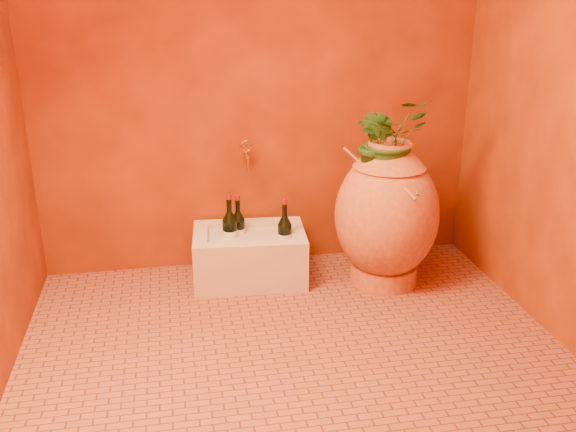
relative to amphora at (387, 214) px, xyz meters
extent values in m
plane|color=brown|center=(-0.64, -0.58, -0.40)|extent=(2.50, 2.50, 0.00)
cube|color=#591E05|center=(-0.64, 0.42, 0.85)|extent=(2.50, 0.02, 2.50)
cube|color=#591E05|center=(0.61, -0.58, 0.85)|extent=(0.02, 2.00, 2.50)
cylinder|color=#C06F36|center=(0.00, 0.00, -0.35)|extent=(0.44, 0.44, 0.11)
ellipsoid|color=#C06F36|center=(0.00, 0.00, 0.00)|extent=(0.67, 0.67, 0.71)
cone|color=#C06F36|center=(0.00, 0.00, 0.32)|extent=(0.46, 0.46, 0.11)
torus|color=#C06F36|center=(0.00, 0.00, 0.39)|extent=(0.28, 0.28, 0.04)
cylinder|color=olive|center=(-0.08, -0.05, 0.22)|extent=(0.32, 0.28, 0.29)
cylinder|color=olive|center=(-0.02, -0.12, 0.26)|extent=(0.13, 0.36, 0.16)
cylinder|color=olive|center=(0.10, -0.08, 0.27)|extent=(0.07, 0.32, 0.18)
cube|color=beige|center=(-0.74, 0.17, -0.28)|extent=(0.65, 0.47, 0.26)
cube|color=beige|center=(-0.74, 0.34, -0.13)|extent=(0.62, 0.13, 0.03)
cube|color=beige|center=(-0.74, 0.00, -0.13)|extent=(0.62, 0.13, 0.03)
cube|color=beige|center=(-1.01, 0.17, -0.13)|extent=(0.10, 0.27, 0.03)
cube|color=beige|center=(-0.47, 0.17, -0.13)|extent=(0.10, 0.27, 0.03)
cylinder|color=black|center=(-0.55, 0.10, -0.15)|extent=(0.08, 0.08, 0.18)
cone|color=black|center=(-0.55, 0.10, -0.03)|extent=(0.08, 0.08, 0.05)
cylinder|color=black|center=(-0.55, 0.10, 0.03)|extent=(0.03, 0.03, 0.07)
cylinder|color=maroon|center=(-0.55, 0.10, 0.07)|extent=(0.03, 0.03, 0.03)
cylinder|color=silver|center=(-0.55, 0.10, -0.15)|extent=(0.08, 0.08, 0.08)
cylinder|color=black|center=(-0.79, 0.24, -0.15)|extent=(0.08, 0.08, 0.18)
cone|color=black|center=(-0.79, 0.24, -0.04)|extent=(0.08, 0.08, 0.05)
cylinder|color=black|center=(-0.79, 0.24, 0.02)|extent=(0.03, 0.03, 0.07)
cylinder|color=maroon|center=(-0.79, 0.24, 0.07)|extent=(0.03, 0.03, 0.03)
cylinder|color=silver|center=(-0.79, 0.24, -0.15)|extent=(0.08, 0.08, 0.08)
cylinder|color=black|center=(-0.84, 0.19, -0.15)|extent=(0.08, 0.08, 0.20)
cone|color=black|center=(-0.84, 0.19, -0.02)|extent=(0.08, 0.08, 0.05)
cylinder|color=black|center=(-0.84, 0.19, 0.04)|extent=(0.03, 0.03, 0.08)
cylinder|color=maroon|center=(-0.84, 0.19, 0.09)|extent=(0.03, 0.03, 0.03)
cylinder|color=silver|center=(-0.84, 0.19, -0.15)|extent=(0.09, 0.09, 0.09)
cylinder|color=olive|center=(-0.72, 0.35, 0.28)|extent=(0.02, 0.14, 0.02)
cylinder|color=olive|center=(-0.72, 0.28, 0.24)|extent=(0.02, 0.02, 0.08)
torus|color=olive|center=(-0.72, 0.35, 0.33)|extent=(0.07, 0.01, 0.07)
cylinder|color=olive|center=(-0.72, 0.35, 0.30)|extent=(0.01, 0.01, 0.05)
imported|color=#1C4C1B|center=(0.00, 0.00, 0.43)|extent=(0.47, 0.44, 0.43)
imported|color=#1C4C1B|center=(-0.09, -0.03, 0.40)|extent=(0.23, 0.25, 0.36)
camera|label=1|loc=(-1.13, -3.12, 1.22)|focal=40.00mm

